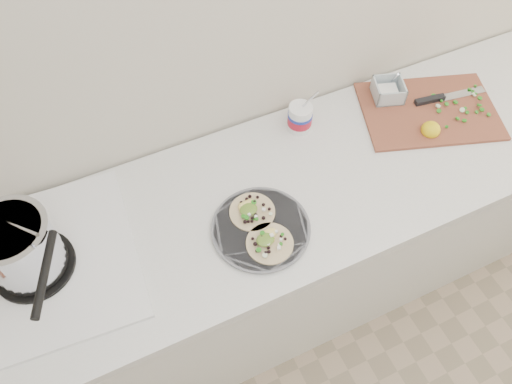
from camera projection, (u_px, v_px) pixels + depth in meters
name	position (u px, v px, depth m)	size (l,w,h in m)	color
counter	(287.00, 246.00, 2.04)	(2.44, 0.66, 0.90)	silver
stove	(25.00, 254.00, 1.41)	(0.62, 0.58, 0.28)	silver
taco_plate	(261.00, 227.00, 1.55)	(0.31, 0.31, 0.04)	slate
tub	(301.00, 115.00, 1.75)	(0.09, 0.09, 0.20)	white
cutboard	(426.00, 106.00, 1.84)	(0.57, 0.48, 0.08)	brown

